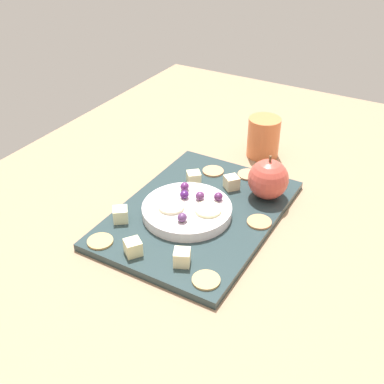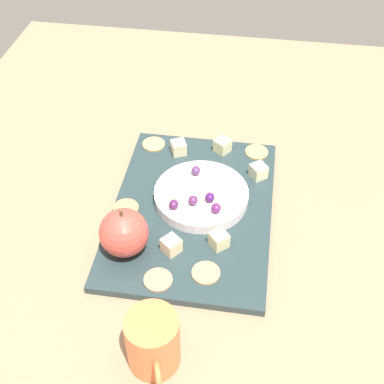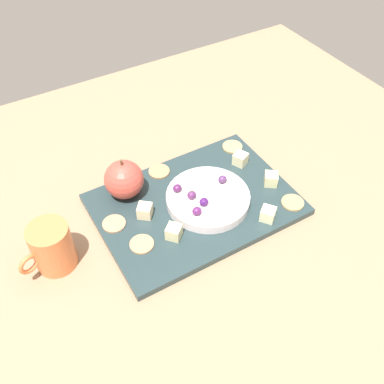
{
  "view_description": "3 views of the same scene",
  "coord_description": "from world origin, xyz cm",
  "px_view_note": "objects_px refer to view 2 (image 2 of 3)",
  "views": [
    {
      "loc": [
        -69.78,
        -33.62,
        59.59
      ],
      "look_at": [
        -2.11,
        5.24,
        8.2
      ],
      "focal_mm": 45.41,
      "sensor_mm": 36.0,
      "label": 1
    },
    {
      "loc": [
        60.19,
        12.61,
        72.13
      ],
      "look_at": [
        -4.82,
        2.62,
        8.28
      ],
      "focal_mm": 48.84,
      "sensor_mm": 36.0,
      "label": 2
    },
    {
      "loc": [
        28.03,
        55.56,
        72.06
      ],
      "look_at": [
        -2.56,
        3.53,
        9.7
      ],
      "focal_mm": 41.72,
      "sensor_mm": 36.0,
      "label": 3
    }
  ],
  "objects_px": {
    "cheese_cube_3": "(179,148)",
    "cracker_2": "(159,280)",
    "grape_2": "(172,204)",
    "cup": "(153,342)",
    "cheese_cube_0": "(222,146)",
    "cheese_cube_4": "(171,245)",
    "cracker_3": "(206,273)",
    "serving_dish": "(201,195)",
    "platter": "(193,210)",
    "cheese_cube_1": "(219,240)",
    "cracker_4": "(154,144)",
    "grape_1": "(210,197)",
    "grape_0": "(196,171)",
    "cracker_0": "(257,152)",
    "cheese_cube_2": "(258,171)",
    "grape_4": "(216,208)",
    "apple_whole": "(124,233)",
    "apple_slice_1": "(176,190)",
    "apple_slice_0": "(215,184)",
    "grape_3": "(193,200)"
  },
  "relations": [
    {
      "from": "apple_whole",
      "to": "grape_2",
      "type": "xyz_separation_m",
      "value": [
        -0.09,
        0.06,
        -0.01
      ]
    },
    {
      "from": "cheese_cube_2",
      "to": "cheese_cube_0",
      "type": "bearing_deg",
      "value": -130.91
    },
    {
      "from": "platter",
      "to": "grape_0",
      "type": "distance_m",
      "value": 0.08
    },
    {
      "from": "serving_dish",
      "to": "cup",
      "type": "height_order",
      "value": "cup"
    },
    {
      "from": "apple_slice_1",
      "to": "cracker_4",
      "type": "bearing_deg",
      "value": -153.75
    },
    {
      "from": "platter",
      "to": "cheese_cube_1",
      "type": "height_order",
      "value": "cheese_cube_1"
    },
    {
      "from": "cracker_3",
      "to": "cracker_4",
      "type": "xyz_separation_m",
      "value": [
        -0.3,
        -0.15,
        0.0
      ]
    },
    {
      "from": "cheese_cube_4",
      "to": "cracker_4",
      "type": "height_order",
      "value": "cheese_cube_4"
    },
    {
      "from": "grape_3",
      "to": "cup",
      "type": "bearing_deg",
      "value": -2.43
    },
    {
      "from": "platter",
      "to": "cracker_3",
      "type": "distance_m",
      "value": 0.15
    },
    {
      "from": "cup",
      "to": "cracker_0",
      "type": "bearing_deg",
      "value": 166.2
    },
    {
      "from": "cheese_cube_3",
      "to": "grape_4",
      "type": "height_order",
      "value": "grape_4"
    },
    {
      "from": "grape_2",
      "to": "cup",
      "type": "height_order",
      "value": "cup"
    },
    {
      "from": "cheese_cube_1",
      "to": "apple_slice_0",
      "type": "bearing_deg",
      "value": -170.16
    },
    {
      "from": "serving_dish",
      "to": "cracker_3",
      "type": "relative_size",
      "value": 3.71
    },
    {
      "from": "cracker_0",
      "to": "grape_2",
      "type": "relative_size",
      "value": 2.43
    },
    {
      "from": "cheese_cube_0",
      "to": "cracker_3",
      "type": "xyz_separation_m",
      "value": [
        0.31,
        0.01,
        -0.01
      ]
    },
    {
      "from": "grape_1",
      "to": "apple_slice_0",
      "type": "distance_m",
      "value": 0.04
    },
    {
      "from": "cheese_cube_0",
      "to": "cheese_cube_4",
      "type": "height_order",
      "value": "same"
    },
    {
      "from": "grape_0",
      "to": "grape_3",
      "type": "bearing_deg",
      "value": 4.7
    },
    {
      "from": "cracker_4",
      "to": "grape_0",
      "type": "height_order",
      "value": "grape_0"
    },
    {
      "from": "cheese_cube_0",
      "to": "cup",
      "type": "relative_size",
      "value": 0.26
    },
    {
      "from": "cracker_3",
      "to": "grape_2",
      "type": "relative_size",
      "value": 2.43
    },
    {
      "from": "cheese_cube_0",
      "to": "grape_2",
      "type": "xyz_separation_m",
      "value": [
        0.19,
        -0.07,
        0.01
      ]
    },
    {
      "from": "grape_4",
      "to": "apple_slice_1",
      "type": "bearing_deg",
      "value": -117.05
    },
    {
      "from": "cheese_cube_1",
      "to": "cheese_cube_4",
      "type": "distance_m",
      "value": 0.08
    },
    {
      "from": "cheese_cube_3",
      "to": "cracker_2",
      "type": "distance_m",
      "value": 0.31
    },
    {
      "from": "cheese_cube_0",
      "to": "cracker_2",
      "type": "bearing_deg",
      "value": -10.79
    },
    {
      "from": "grape_3",
      "to": "cracker_4",
      "type": "bearing_deg",
      "value": -148.13
    },
    {
      "from": "apple_whole",
      "to": "cracker_4",
      "type": "xyz_separation_m",
      "value": [
        -0.27,
        -0.01,
        -0.04
      ]
    },
    {
      "from": "cracker_3",
      "to": "apple_slice_0",
      "type": "distance_m",
      "value": 0.18
    },
    {
      "from": "cracker_2",
      "to": "cracker_3",
      "type": "xyz_separation_m",
      "value": [
        -0.02,
        0.07,
        0.0
      ]
    },
    {
      "from": "cracker_4",
      "to": "cheese_cube_3",
      "type": "bearing_deg",
      "value": 73.12
    },
    {
      "from": "platter",
      "to": "grape_1",
      "type": "xyz_separation_m",
      "value": [
        -0.0,
        0.03,
        0.03
      ]
    },
    {
      "from": "serving_dish",
      "to": "cracker_3",
      "type": "bearing_deg",
      "value": 10.52
    },
    {
      "from": "cracker_4",
      "to": "cheese_cube_4",
      "type": "bearing_deg",
      "value": 17.75
    },
    {
      "from": "cheese_cube_1",
      "to": "cheese_cube_2",
      "type": "height_order",
      "value": "same"
    },
    {
      "from": "cracker_2",
      "to": "grape_4",
      "type": "bearing_deg",
      "value": 153.21
    },
    {
      "from": "apple_whole",
      "to": "grape_3",
      "type": "relative_size",
      "value": 4.28
    },
    {
      "from": "platter",
      "to": "cracker_3",
      "type": "xyz_separation_m",
      "value": [
        0.14,
        0.04,
        0.01
      ]
    },
    {
      "from": "platter",
      "to": "cup",
      "type": "relative_size",
      "value": 3.82
    },
    {
      "from": "cheese_cube_0",
      "to": "grape_0",
      "type": "distance_m",
      "value": 0.11
    },
    {
      "from": "apple_whole",
      "to": "apple_slice_1",
      "type": "relative_size",
      "value": 1.61
    },
    {
      "from": "serving_dish",
      "to": "cracker_2",
      "type": "relative_size",
      "value": 3.71
    },
    {
      "from": "platter",
      "to": "cheese_cube_1",
      "type": "distance_m",
      "value": 0.1
    },
    {
      "from": "cheese_cube_2",
      "to": "grape_4",
      "type": "bearing_deg",
      "value": -28.33
    },
    {
      "from": "cheese_cube_4",
      "to": "cracker_0",
      "type": "height_order",
      "value": "cheese_cube_4"
    },
    {
      "from": "cheese_cube_2",
      "to": "apple_whole",
      "type": "bearing_deg",
      "value": -44.1
    },
    {
      "from": "cheese_cube_4",
      "to": "cracker_3",
      "type": "bearing_deg",
      "value": 58.53
    },
    {
      "from": "cheese_cube_3",
      "to": "grape_0",
      "type": "bearing_deg",
      "value": 30.52
    }
  ]
}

